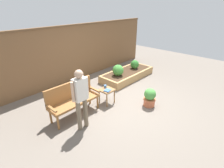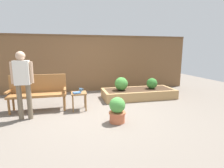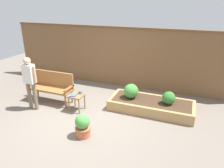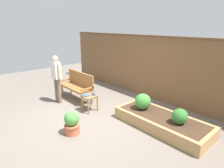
{
  "view_description": "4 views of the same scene",
  "coord_description": "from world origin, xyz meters",
  "px_view_note": "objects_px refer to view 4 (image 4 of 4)",
  "views": [
    {
      "loc": [
        -3.66,
        -2.94,
        2.86
      ],
      "look_at": [
        -0.15,
        0.33,
        0.57
      ],
      "focal_mm": 27.35,
      "sensor_mm": 36.0,
      "label": 1
    },
    {
      "loc": [
        -0.59,
        -4.3,
        1.57
      ],
      "look_at": [
        0.51,
        0.31,
        0.67
      ],
      "focal_mm": 28.21,
      "sensor_mm": 36.0,
      "label": 2
    },
    {
      "loc": [
        2.52,
        -4.34,
        3.0
      ],
      "look_at": [
        0.56,
        0.69,
        0.82
      ],
      "focal_mm": 33.48,
      "sensor_mm": 36.0,
      "label": 3
    },
    {
      "loc": [
        4.02,
        -2.73,
        2.49
      ],
      "look_at": [
        -0.19,
        1.04,
        0.74
      ],
      "focal_mm": 30.8,
      "sensor_mm": 36.0,
      "label": 4
    }
  ],
  "objects_px": {
    "side_table": "(89,98)",
    "shrub_far_corner": "(180,116)",
    "shrub_near_bench": "(143,101)",
    "person_by_bench": "(56,75)",
    "garden_bench": "(78,84)",
    "book_on_table": "(86,95)",
    "cup_on_table": "(94,94)",
    "potted_boxwood": "(72,122)"
  },
  "relations": [
    {
      "from": "person_by_bench",
      "to": "garden_bench",
      "type": "bearing_deg",
      "value": 73.57
    },
    {
      "from": "shrub_near_bench",
      "to": "person_by_bench",
      "type": "relative_size",
      "value": 0.28
    },
    {
      "from": "garden_bench",
      "to": "person_by_bench",
      "type": "bearing_deg",
      "value": -106.43
    },
    {
      "from": "shrub_near_bench",
      "to": "garden_bench",
      "type": "bearing_deg",
      "value": -168.85
    },
    {
      "from": "shrub_near_bench",
      "to": "person_by_bench",
      "type": "xyz_separation_m",
      "value": [
        -2.64,
        -1.15,
        0.42
      ]
    },
    {
      "from": "side_table",
      "to": "shrub_far_corner",
      "type": "distance_m",
      "value": 2.6
    },
    {
      "from": "side_table",
      "to": "potted_boxwood",
      "type": "xyz_separation_m",
      "value": [
        0.77,
        -1.05,
        -0.11
      ]
    },
    {
      "from": "book_on_table",
      "to": "shrub_near_bench",
      "type": "distance_m",
      "value": 1.68
    },
    {
      "from": "garden_bench",
      "to": "cup_on_table",
      "type": "bearing_deg",
      "value": -8.29
    },
    {
      "from": "cup_on_table",
      "to": "shrub_near_bench",
      "type": "bearing_deg",
      "value": 25.65
    },
    {
      "from": "book_on_table",
      "to": "shrub_near_bench",
      "type": "height_order",
      "value": "shrub_near_bench"
    },
    {
      "from": "side_table",
      "to": "shrub_near_bench",
      "type": "xyz_separation_m",
      "value": [
        1.4,
        0.76,
        0.12
      ]
    },
    {
      "from": "shrub_near_bench",
      "to": "person_by_bench",
      "type": "height_order",
      "value": "person_by_bench"
    },
    {
      "from": "cup_on_table",
      "to": "book_on_table",
      "type": "relative_size",
      "value": 0.65
    },
    {
      "from": "garden_bench",
      "to": "person_by_bench",
      "type": "xyz_separation_m",
      "value": [
        -0.2,
        -0.67,
        0.39
      ]
    },
    {
      "from": "book_on_table",
      "to": "side_table",
      "type": "bearing_deg",
      "value": 42.02
    },
    {
      "from": "shrub_far_corner",
      "to": "shrub_near_bench",
      "type": "bearing_deg",
      "value": 180.0
    },
    {
      "from": "person_by_bench",
      "to": "shrub_near_bench",
      "type": "bearing_deg",
      "value": 23.47
    },
    {
      "from": "potted_boxwood",
      "to": "book_on_table",
      "type": "bearing_deg",
      "value": 130.42
    },
    {
      "from": "garden_bench",
      "to": "shrub_far_corner",
      "type": "bearing_deg",
      "value": 7.77
    },
    {
      "from": "book_on_table",
      "to": "person_by_bench",
      "type": "xyz_separation_m",
      "value": [
        -1.19,
        -0.3,
        0.44
      ]
    },
    {
      "from": "garden_bench",
      "to": "book_on_table",
      "type": "relative_size",
      "value": 7.76
    },
    {
      "from": "book_on_table",
      "to": "garden_bench",
      "type": "bearing_deg",
      "value": 145.93
    },
    {
      "from": "book_on_table",
      "to": "shrub_near_bench",
      "type": "relative_size",
      "value": 0.43
    },
    {
      "from": "potted_boxwood",
      "to": "shrub_near_bench",
      "type": "xyz_separation_m",
      "value": [
        0.62,
        1.82,
        0.22
      ]
    },
    {
      "from": "garden_bench",
      "to": "shrub_near_bench",
      "type": "height_order",
      "value": "garden_bench"
    },
    {
      "from": "side_table",
      "to": "cup_on_table",
      "type": "bearing_deg",
      "value": 64.01
    },
    {
      "from": "cup_on_table",
      "to": "potted_boxwood",
      "type": "bearing_deg",
      "value": -58.61
    },
    {
      "from": "cup_on_table",
      "to": "shrub_near_bench",
      "type": "distance_m",
      "value": 1.49
    },
    {
      "from": "garden_bench",
      "to": "cup_on_table",
      "type": "distance_m",
      "value": 1.12
    },
    {
      "from": "side_table",
      "to": "shrub_far_corner",
      "type": "height_order",
      "value": "shrub_far_corner"
    },
    {
      "from": "shrub_near_bench",
      "to": "person_by_bench",
      "type": "bearing_deg",
      "value": -156.53
    },
    {
      "from": "potted_boxwood",
      "to": "shrub_near_bench",
      "type": "relative_size",
      "value": 1.33
    },
    {
      "from": "cup_on_table",
      "to": "shrub_far_corner",
      "type": "relative_size",
      "value": 0.34
    },
    {
      "from": "book_on_table",
      "to": "shrub_near_bench",
      "type": "bearing_deg",
      "value": 16.09
    },
    {
      "from": "potted_boxwood",
      "to": "shrub_near_bench",
      "type": "bearing_deg",
      "value": 71.07
    },
    {
      "from": "garden_bench",
      "to": "book_on_table",
      "type": "xyz_separation_m",
      "value": [
        0.99,
        -0.36,
        -0.05
      ]
    },
    {
      "from": "cup_on_table",
      "to": "person_by_bench",
      "type": "xyz_separation_m",
      "value": [
        -1.3,
        -0.5,
        0.41
      ]
    },
    {
      "from": "cup_on_table",
      "to": "garden_bench",
      "type": "bearing_deg",
      "value": 171.71
    },
    {
      "from": "side_table",
      "to": "garden_bench",
      "type": "bearing_deg",
      "value": 164.98
    },
    {
      "from": "cup_on_table",
      "to": "potted_boxwood",
      "type": "distance_m",
      "value": 1.39
    },
    {
      "from": "garden_bench",
      "to": "side_table",
      "type": "bearing_deg",
      "value": -15.02
    }
  ]
}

